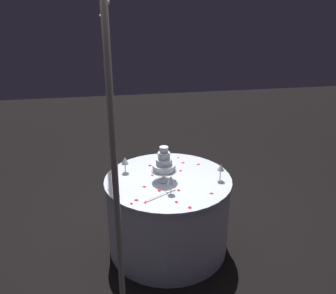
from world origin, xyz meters
TOP-DOWN VIEW (x-y plane):
  - ground_plane at (0.00, 0.00)m, footprint 12.00×12.00m
  - decorative_arch at (0.00, 0.47)m, footprint 2.00×0.06m
  - main_table at (0.00, 0.00)m, footprint 1.12×1.12m
  - tiered_cake at (-0.04, 0.04)m, footprint 0.22×0.22m
  - wine_glass_0 at (-0.11, -0.44)m, footprint 0.06×0.06m
  - wine_glass_1 at (-0.26, 0.02)m, footprint 0.06×0.06m
  - wine_glass_2 at (0.19, 0.36)m, footprint 0.07×0.07m
  - cake_knife at (-0.27, 0.09)m, footprint 0.16×0.27m
  - rose_petal_0 at (0.23, -0.34)m, footprint 0.04×0.04m
  - rose_petal_1 at (0.13, -0.14)m, footprint 0.04×0.03m
  - rose_petal_2 at (0.42, -0.18)m, footprint 0.03×0.03m
  - rose_petal_3 at (0.29, 0.12)m, footprint 0.04×0.04m
  - rose_petal_4 at (-0.40, 0.01)m, footprint 0.04×0.03m
  - rose_petal_5 at (0.29, -0.20)m, footprint 0.04×0.04m
  - rose_petal_6 at (0.26, 0.01)m, footprint 0.05×0.05m
  - rose_petal_7 at (0.26, 0.05)m, footprint 0.04×0.05m
  - rose_petal_8 at (-0.24, 0.44)m, footprint 0.04×0.04m
  - rose_petal_9 at (-0.22, -0.05)m, footprint 0.04×0.04m
  - rose_petal_10 at (-0.12, 0.22)m, footprint 0.04×0.04m
  - rose_petal_11 at (-0.37, 0.24)m, footprint 0.03×0.03m
  - rose_petal_12 at (-0.50, -0.08)m, footprint 0.04×0.03m
  - rose_petal_13 at (-0.36, 0.35)m, footprint 0.03×0.03m
  - rose_petal_14 at (-0.20, 0.11)m, footprint 0.04×0.04m
  - rose_petal_15 at (-0.32, -0.30)m, footprint 0.03×0.04m
  - rose_petal_16 at (0.09, 0.13)m, footprint 0.04×0.03m
  - rose_petal_17 at (-0.32, 0.31)m, footprint 0.03×0.04m

SIDE VIEW (x-z plane):
  - ground_plane at x=0.00m, z-range 0.00..0.00m
  - main_table at x=0.00m, z-range 0.00..0.72m
  - rose_petal_0 at x=0.23m, z-range 0.72..0.72m
  - rose_petal_1 at x=0.13m, z-range 0.72..0.72m
  - rose_petal_2 at x=0.42m, z-range 0.72..0.72m
  - rose_petal_3 at x=0.29m, z-range 0.72..0.72m
  - rose_petal_4 at x=-0.40m, z-range 0.72..0.72m
  - rose_petal_5 at x=0.29m, z-range 0.72..0.72m
  - rose_petal_6 at x=0.26m, z-range 0.72..0.72m
  - rose_petal_7 at x=0.26m, z-range 0.72..0.72m
  - rose_petal_8 at x=-0.24m, z-range 0.72..0.72m
  - rose_petal_9 at x=-0.22m, z-range 0.72..0.72m
  - rose_petal_10 at x=-0.12m, z-range 0.72..0.72m
  - rose_petal_11 at x=-0.37m, z-range 0.72..0.72m
  - rose_petal_12 at x=-0.50m, z-range 0.72..0.72m
  - rose_petal_13 at x=-0.36m, z-range 0.72..0.72m
  - rose_petal_14 at x=-0.20m, z-range 0.72..0.72m
  - rose_petal_15 at x=-0.32m, z-range 0.72..0.72m
  - rose_petal_16 at x=0.09m, z-range 0.72..0.72m
  - rose_petal_17 at x=-0.32m, z-range 0.72..0.72m
  - cake_knife at x=-0.27m, z-range 0.72..0.73m
  - wine_glass_2 at x=0.19m, z-range 0.76..0.91m
  - wine_glass_0 at x=-0.11m, z-range 0.76..0.91m
  - wine_glass_1 at x=-0.26m, z-range 0.76..0.92m
  - tiered_cake at x=-0.04m, z-range 0.72..1.04m
  - decorative_arch at x=0.00m, z-range 0.34..2.78m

